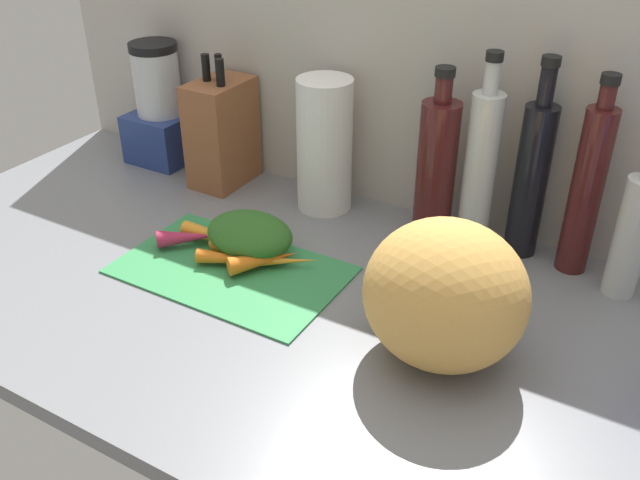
% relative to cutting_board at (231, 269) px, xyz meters
% --- Properties ---
extents(ground_plane, '(1.70, 0.80, 0.03)m').
position_rel_cutting_board_xyz_m(ground_plane, '(0.16, 0.00, -0.02)').
color(ground_plane, slate).
extents(wall_back, '(1.70, 0.03, 0.60)m').
position_rel_cutting_board_xyz_m(wall_back, '(0.16, 0.39, 0.30)').
color(wall_back, '#BCB7AD').
rests_on(wall_back, ground_plane).
extents(cutting_board, '(0.40, 0.24, 0.01)m').
position_rel_cutting_board_xyz_m(cutting_board, '(0.00, 0.00, 0.00)').
color(cutting_board, '#338C4C').
rests_on(cutting_board, ground_plane).
extents(carrot_0, '(0.11, 0.08, 0.02)m').
position_rel_cutting_board_xyz_m(carrot_0, '(-0.02, 0.06, 0.01)').
color(carrot_0, orange).
rests_on(carrot_0, cutting_board).
extents(carrot_1, '(0.15, 0.07, 0.03)m').
position_rel_cutting_board_xyz_m(carrot_1, '(0.01, 0.01, 0.02)').
color(carrot_1, orange).
rests_on(carrot_1, cutting_board).
extents(carrot_2, '(0.11, 0.09, 0.03)m').
position_rel_cutting_board_xyz_m(carrot_2, '(-0.11, 0.02, 0.02)').
color(carrot_2, '#B2264C').
rests_on(carrot_2, cutting_board).
extents(carrot_3, '(0.10, 0.12, 0.03)m').
position_rel_cutting_board_xyz_m(carrot_3, '(0.05, 0.03, 0.02)').
color(carrot_3, orange).
rests_on(carrot_3, cutting_board).
extents(carrot_4, '(0.11, 0.06, 0.03)m').
position_rel_cutting_board_xyz_m(carrot_4, '(-0.01, 0.02, 0.02)').
color(carrot_4, orange).
rests_on(carrot_4, cutting_board).
extents(carrot_5, '(0.14, 0.10, 0.02)m').
position_rel_cutting_board_xyz_m(carrot_5, '(0.07, 0.04, 0.02)').
color(carrot_5, orange).
rests_on(carrot_5, cutting_board).
extents(carrot_6, '(0.18, 0.05, 0.03)m').
position_rel_cutting_board_xyz_m(carrot_6, '(-0.05, 0.06, 0.02)').
color(carrot_6, orange).
rests_on(carrot_6, cutting_board).
extents(carrot_7, '(0.10, 0.09, 0.03)m').
position_rel_cutting_board_xyz_m(carrot_7, '(-0.01, 0.04, 0.02)').
color(carrot_7, red).
rests_on(carrot_7, cutting_board).
extents(carrot_greens_pile, '(0.17, 0.13, 0.07)m').
position_rel_cutting_board_xyz_m(carrot_greens_pile, '(-0.00, 0.06, 0.04)').
color(carrot_greens_pile, '#2D6023').
rests_on(carrot_greens_pile, cutting_board).
extents(winter_squash, '(0.24, 0.22, 0.22)m').
position_rel_cutting_board_xyz_m(winter_squash, '(0.40, -0.03, 0.11)').
color(winter_squash, gold).
rests_on(winter_squash, ground_plane).
extents(knife_block, '(0.10, 0.15, 0.28)m').
position_rel_cutting_board_xyz_m(knife_block, '(-0.23, 0.29, 0.11)').
color(knife_block, brown).
rests_on(knife_block, ground_plane).
extents(blender_appliance, '(0.14, 0.14, 0.27)m').
position_rel_cutting_board_xyz_m(blender_appliance, '(-0.42, 0.31, 0.11)').
color(blender_appliance, navy).
rests_on(blender_appliance, ground_plane).
extents(paper_towel_roll, '(0.11, 0.11, 0.27)m').
position_rel_cutting_board_xyz_m(paper_towel_roll, '(0.02, 0.30, 0.13)').
color(paper_towel_roll, white).
rests_on(paper_towel_roll, ground_plane).
extents(bottle_0, '(0.07, 0.07, 0.33)m').
position_rel_cutting_board_xyz_m(bottle_0, '(0.26, 0.29, 0.14)').
color(bottle_0, '#471919').
rests_on(bottle_0, ground_plane).
extents(bottle_1, '(0.06, 0.06, 0.36)m').
position_rel_cutting_board_xyz_m(bottle_1, '(0.33, 0.30, 0.15)').
color(bottle_1, silver).
rests_on(bottle_1, ground_plane).
extents(bottle_2, '(0.06, 0.06, 0.36)m').
position_rel_cutting_board_xyz_m(bottle_2, '(0.42, 0.33, 0.15)').
color(bottle_2, black).
rests_on(bottle_2, ground_plane).
extents(bottle_3, '(0.05, 0.05, 0.35)m').
position_rel_cutting_board_xyz_m(bottle_3, '(0.51, 0.32, 0.15)').
color(bottle_3, '#471919').
rests_on(bottle_3, ground_plane).
extents(bottle_4, '(0.05, 0.05, 0.28)m').
position_rel_cutting_board_xyz_m(bottle_4, '(0.60, 0.28, 0.11)').
color(bottle_4, silver).
rests_on(bottle_4, ground_plane).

